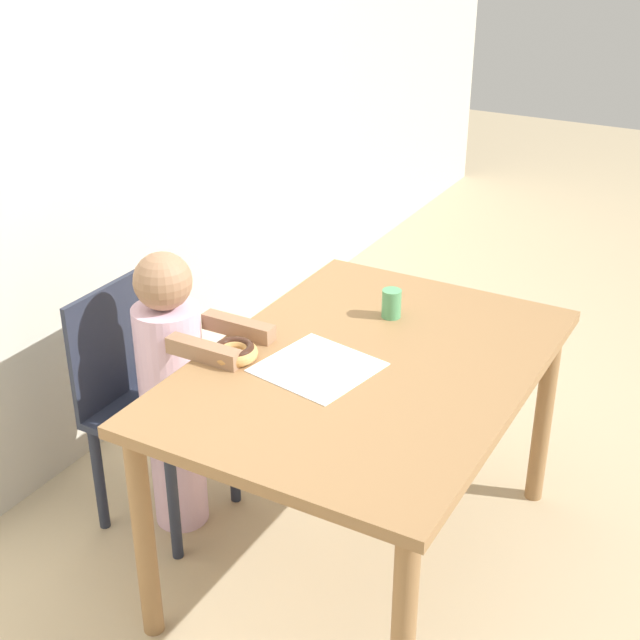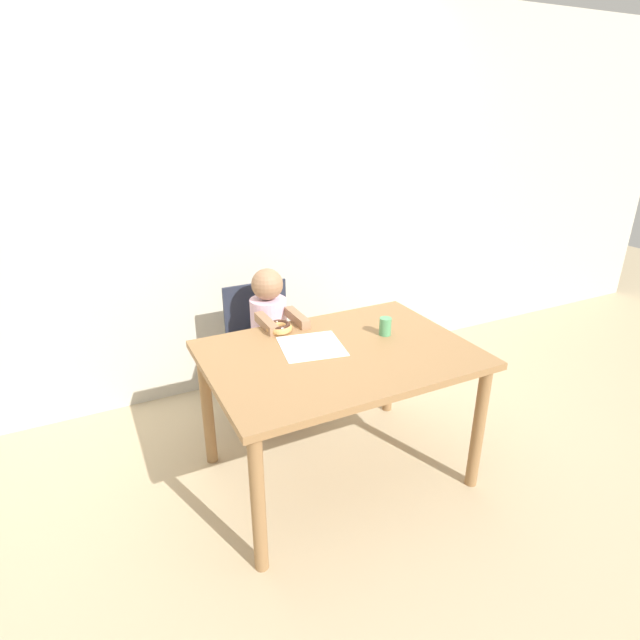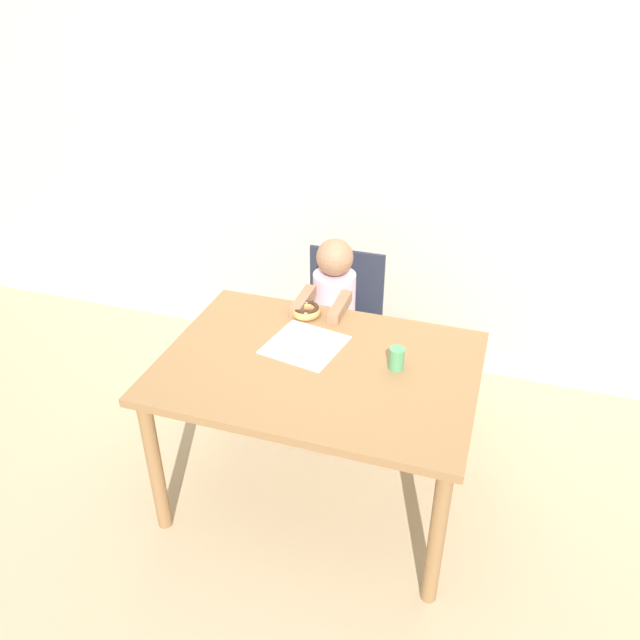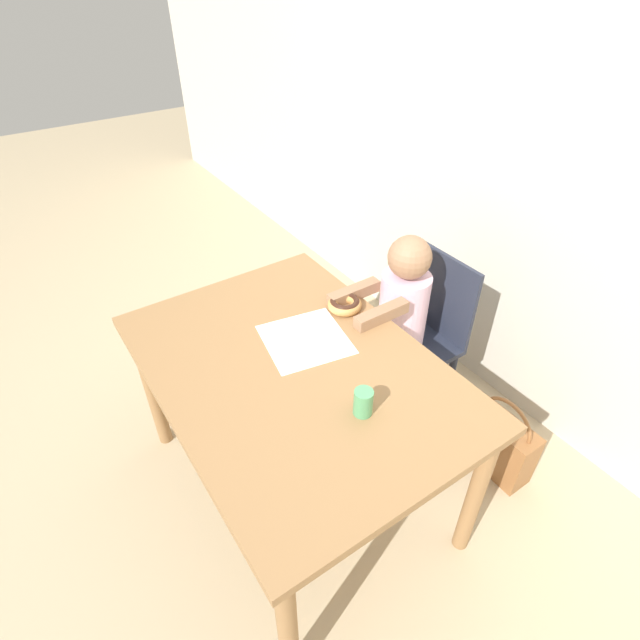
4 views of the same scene
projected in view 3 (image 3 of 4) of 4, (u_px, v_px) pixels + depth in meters
The scene contains 9 objects.
ground_plane at pixel (319, 490), 2.88m from camera, with size 12.00×12.00×0.00m, color tan.
wall_back at pixel (391, 150), 3.21m from camera, with size 8.00×0.05×2.50m.
dining_table at pixel (318, 381), 2.55m from camera, with size 1.27×0.90×0.72m.
chair at pixel (340, 327), 3.28m from camera, with size 0.40×0.37×0.82m.
child_figure at pixel (333, 325), 3.15m from camera, with size 0.23×0.43×0.97m.
donut at pixel (306, 310), 2.82m from camera, with size 0.14×0.14×0.05m.
napkin at pixel (305, 345), 2.62m from camera, with size 0.34×0.34×0.00m.
handbag at pixel (434, 382), 3.34m from camera, with size 0.31×0.13×0.40m.
cup at pixel (397, 358), 2.46m from camera, with size 0.06×0.06×0.09m.
Camera 3 is at (0.64, -1.95, 2.17)m, focal length 35.00 mm.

